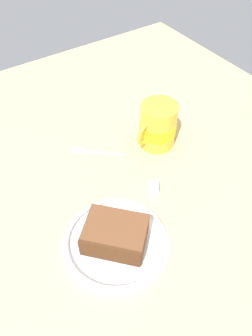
{
  "coord_description": "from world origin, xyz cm",
  "views": [
    {
      "loc": [
        -36.82,
        21.14,
        52.79
      ],
      "look_at": [
        1.31,
        -4.41,
        3.0
      ],
      "focal_mm": 35.42,
      "sensor_mm": 36.0,
      "label": 1
    }
  ],
  "objects": [
    {
      "name": "sugar_cube",
      "position": [
        -4.71,
        -7.1,
        0.96
      ],
      "size": [
        2.66,
        2.66,
        1.92
      ],
      "primitive_type": "cube",
      "rotation": [
        0.0,
        0.0,
        0.99
      ],
      "color": "white",
      "rests_on": "ground_plane"
    },
    {
      "name": "ground_plane",
      "position": [
        0.0,
        0.0,
        -1.23
      ],
      "size": [
        114.01,
        114.01,
        2.47
      ],
      "primitive_type": "cube",
      "color": "tan"
    },
    {
      "name": "cake_slice",
      "position": [
        -10.93,
        6.01,
        3.37
      ],
      "size": [
        13.05,
        12.94,
        4.74
      ],
      "color": "#472814",
      "rests_on": "small_plate"
    },
    {
      "name": "tea_mug",
      "position": [
        6.45,
        -16.29,
        5.16
      ],
      "size": [
        8.31,
        10.88,
        10.41
      ],
      "color": "gold",
      "rests_on": "ground_plane"
    },
    {
      "name": "teaspoon",
      "position": [
        12.99,
        -1.3,
        0.35
      ],
      "size": [
        8.82,
        9.44,
        0.8
      ],
      "color": "silver",
      "rests_on": "ground_plane"
    },
    {
      "name": "small_plate",
      "position": [
        -10.74,
        5.81,
        0.84
      ],
      "size": [
        18.91,
        18.91,
        1.72
      ],
      "color": "white",
      "rests_on": "ground_plane"
    }
  ]
}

